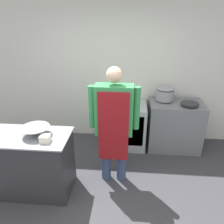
# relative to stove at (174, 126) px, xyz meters

# --- Properties ---
(ground_plane) EXTENTS (14.00, 14.00, 0.00)m
(ground_plane) POSITION_rel_stove_xyz_m (-1.18, -1.80, -0.45)
(ground_plane) COLOR #38383D
(wall_back) EXTENTS (8.00, 0.05, 2.70)m
(wall_back) POSITION_rel_stove_xyz_m (-1.18, 0.38, 0.90)
(wall_back) COLOR silver
(wall_back) RESTS_ON ground_plane
(prep_counter) EXTENTS (1.21, 0.61, 0.89)m
(prep_counter) POSITION_rel_stove_xyz_m (-2.22, -1.31, -0.01)
(prep_counter) COLOR #2D2D33
(prep_counter) RESTS_ON ground_plane
(stove) EXTENTS (0.95, 0.61, 0.92)m
(stove) POSITION_rel_stove_xyz_m (0.00, 0.00, 0.00)
(stove) COLOR slate
(stove) RESTS_ON ground_plane
(fridge_unit) EXTENTS (0.68, 0.63, 0.83)m
(fridge_unit) POSITION_rel_stove_xyz_m (-0.87, 0.01, -0.04)
(fridge_unit) COLOR #A8ADB2
(fridge_unit) RESTS_ON ground_plane
(person_cook) EXTENTS (0.70, 0.24, 1.75)m
(person_cook) POSITION_rel_stove_xyz_m (-1.05, -0.99, 0.56)
(person_cook) COLOR #38476B
(person_cook) RESTS_ON ground_plane
(mixing_bowl) EXTENTS (0.38, 0.38, 0.12)m
(mixing_bowl) POSITION_rel_stove_xyz_m (-2.06, -1.28, 0.50)
(mixing_bowl) COLOR gray
(mixing_bowl) RESTS_ON prep_counter
(plastic_tub) EXTENTS (0.12, 0.12, 0.09)m
(plastic_tub) POSITION_rel_stove_xyz_m (-1.88, -1.43, 0.48)
(plastic_tub) COLOR silver
(plastic_tub) RESTS_ON prep_counter
(stock_pot) EXTENTS (0.32, 0.32, 0.24)m
(stock_pot) POSITION_rel_stove_xyz_m (-0.21, 0.11, 0.59)
(stock_pot) COLOR gray
(stock_pot) RESTS_ON stove
(saute_pan) EXTENTS (0.30, 0.30, 0.04)m
(saute_pan) POSITION_rel_stove_xyz_m (0.19, -0.10, 0.49)
(saute_pan) COLOR #262628
(saute_pan) RESTS_ON stove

